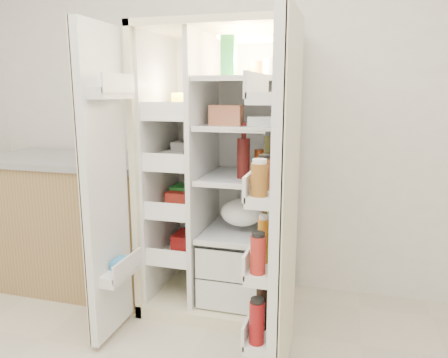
# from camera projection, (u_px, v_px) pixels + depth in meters

# --- Properties ---
(wall_back) EXTENTS (4.00, 0.02, 2.70)m
(wall_back) POSITION_uv_depth(u_px,v_px,m) (239.00, 100.00, 2.99)
(wall_back) COLOR silver
(wall_back) RESTS_ON floor
(refrigerator) EXTENTS (0.92, 0.70, 1.80)m
(refrigerator) POSITION_uv_depth(u_px,v_px,m) (226.00, 195.00, 2.79)
(refrigerator) COLOR beige
(refrigerator) RESTS_ON floor
(freezer_door) EXTENTS (0.15, 0.40, 1.72)m
(freezer_door) POSITION_uv_depth(u_px,v_px,m) (106.00, 187.00, 2.33)
(freezer_door) COLOR silver
(freezer_door) RESTS_ON floor
(fridge_door) EXTENTS (0.17, 0.58, 1.72)m
(fridge_door) POSITION_uv_depth(u_px,v_px,m) (281.00, 210.00, 1.98)
(fridge_door) COLOR silver
(fridge_door) RESTS_ON floor
(kitchen_counter) EXTENTS (1.31, 0.70, 0.95)m
(kitchen_counter) POSITION_uv_depth(u_px,v_px,m) (79.00, 221.00, 3.11)
(kitchen_counter) COLOR #997B4C
(kitchen_counter) RESTS_ON floor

